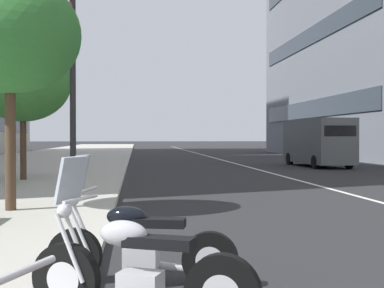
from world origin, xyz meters
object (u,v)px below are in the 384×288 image
(motorcycle_mid_row, at_px, (137,272))
(delivery_van_ahead, at_px, (317,141))
(street_lamp_with_banners, at_px, (84,32))
(motorcycle_by_sign_pole, at_px, (137,247))
(street_tree_by_lamp_post, at_px, (23,81))
(street_tree_far_plaza, at_px, (10,35))

(motorcycle_mid_row, distance_m, delivery_van_ahead, 25.88)
(street_lamp_with_banners, bearing_deg, delivery_van_ahead, -43.04)
(motorcycle_by_sign_pole, bearing_deg, street_tree_by_lamp_post, -59.39)
(motorcycle_mid_row, bearing_deg, motorcycle_by_sign_pole, -66.94)
(motorcycle_by_sign_pole, relative_size, street_tree_far_plaza, 0.44)
(street_tree_far_plaza, bearing_deg, street_lamp_with_banners, -12.68)
(motorcycle_mid_row, xyz_separation_m, delivery_van_ahead, (23.74, -10.26, 0.98))
(motorcycle_mid_row, xyz_separation_m, street_lamp_with_banners, (11.10, 1.56, 4.37))
(motorcycle_mid_row, height_order, street_lamp_with_banners, street_lamp_with_banners)
(street_lamp_with_banners, relative_size, street_tree_far_plaza, 1.55)
(street_lamp_with_banners, bearing_deg, street_tree_far_plaza, 167.32)
(delivery_van_ahead, bearing_deg, street_tree_by_lamp_post, 121.31)
(motorcycle_mid_row, height_order, street_tree_by_lamp_post, street_tree_by_lamp_post)
(motorcycle_by_sign_pole, distance_m, delivery_van_ahead, 24.81)
(delivery_van_ahead, distance_m, street_tree_by_lamp_post, 17.24)
(delivery_van_ahead, distance_m, street_lamp_with_banners, 17.63)
(delivery_van_ahead, bearing_deg, motorcycle_by_sign_pole, 153.62)
(motorcycle_by_sign_pole, bearing_deg, street_tree_far_plaza, -49.88)
(motorcycle_mid_row, distance_m, motorcycle_by_sign_pole, 1.17)
(motorcycle_mid_row, xyz_separation_m, motorcycle_by_sign_pole, (1.17, -0.01, -0.01))
(street_tree_by_lamp_post, bearing_deg, motorcycle_by_sign_pole, -162.99)
(street_tree_far_plaza, xyz_separation_m, street_tree_by_lamp_post, (7.95, 1.42, -0.13))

